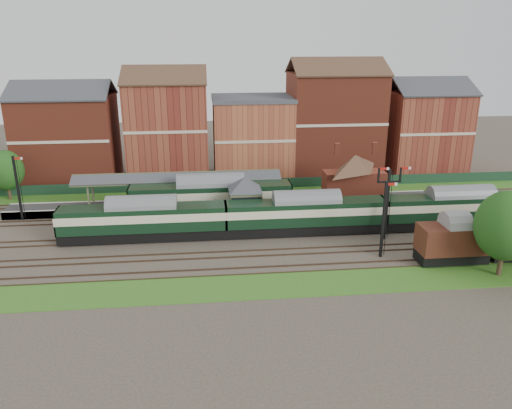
{
  "coord_description": "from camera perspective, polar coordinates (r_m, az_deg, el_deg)",
  "views": [
    {
      "loc": [
        -7.53,
        -51.96,
        21.49
      ],
      "look_at": [
        -1.84,
        2.0,
        3.0
      ],
      "focal_mm": 35.0,
      "sensor_mm": 36.0,
      "label": 1
    }
  ],
  "objects": [
    {
      "name": "signal_box",
      "position": [
        58.34,
        -1.26,
        0.53
      ],
      "size": [
        5.4,
        5.4,
        6.0
      ],
      "color": "#5A6E4E",
      "rests_on": "ground"
    },
    {
      "name": "semaphore_bracket",
      "position": [
        55.8,
        14.82,
        0.59
      ],
      "size": [
        3.6,
        0.25,
        8.18
      ],
      "color": "black",
      "rests_on": "ground"
    },
    {
      "name": "brick_hut",
      "position": [
        60.14,
        6.37,
        -1.03
      ],
      "size": [
        3.2,
        2.64,
        2.94
      ],
      "color": "maroon",
      "rests_on": "ground"
    },
    {
      "name": "grass_front",
      "position": [
        45.98,
        4.17,
        -9.06
      ],
      "size": [
        90.0,
        5.0,
        0.06
      ],
      "primitive_type": "cube",
      "color": "#2D6619",
      "rests_on": "ground"
    },
    {
      "name": "semaphore_siding",
      "position": [
        51.28,
        14.39,
        -1.55
      ],
      "size": [
        1.23,
        0.25,
        8.0
      ],
      "color": "black",
      "rests_on": "ground"
    },
    {
      "name": "fence",
      "position": [
        73.35,
        0.12,
        2.39
      ],
      "size": [
        90.0,
        0.12,
        1.5
      ],
      "primitive_type": "cube",
      "color": "#193823",
      "rests_on": "ground"
    },
    {
      "name": "station_building",
      "position": [
        67.06,
        11.15,
        3.3
      ],
      "size": [
        8.1,
        8.1,
        5.9
      ],
      "color": "brown",
      "rests_on": "platform"
    },
    {
      "name": "platform_railcar",
      "position": [
        61.42,
        -5.16,
        0.87
      ],
      "size": [
        19.75,
        3.11,
        4.55
      ],
      "color": "black",
      "rests_on": "ground"
    },
    {
      "name": "tree_far",
      "position": [
        50.84,
        26.73,
        -2.19
      ],
      "size": [
        5.69,
        5.69,
        8.3
      ],
      "color": "#382619",
      "rests_on": "ground"
    },
    {
      "name": "dmu_train",
      "position": [
        56.45,
        5.75,
        -1.0
      ],
      "size": [
        54.33,
        2.86,
        4.17
      ],
      "color": "black",
      "rests_on": "ground"
    },
    {
      "name": "tree_back",
      "position": [
        75.41,
        -26.7,
        3.52
      ],
      "size": [
        4.74,
        4.74,
        6.92
      ],
      "color": "#382619",
      "rests_on": "ground"
    },
    {
      "name": "goods_van_a",
      "position": [
        52.82,
        21.59,
        -3.85
      ],
      "size": [
        6.79,
        2.94,
        4.12
      ],
      "color": "black",
      "rests_on": "ground"
    },
    {
      "name": "platform",
      "position": [
        65.23,
        -3.48,
        0.01
      ],
      "size": [
        55.0,
        3.4,
        1.0
      ],
      "primitive_type": "cube",
      "color": "#2D2D2D",
      "rests_on": "ground"
    },
    {
      "name": "canopy",
      "position": [
        64.07,
        -8.92,
        3.29
      ],
      "size": [
        26.0,
        3.89,
        4.08
      ],
      "color": "#505535",
      "rests_on": "platform"
    },
    {
      "name": "town_backdrop",
      "position": [
        78.65,
        -0.56,
        8.2
      ],
      "size": [
        69.0,
        10.0,
        16.0
      ],
      "color": "brown",
      "rests_on": "ground"
    },
    {
      "name": "semaphore_platform_end",
      "position": [
        66.32,
        -25.57,
        1.79
      ],
      "size": [
        1.23,
        0.25,
        8.0
      ],
      "color": "black",
      "rests_on": "ground"
    },
    {
      "name": "grass_back",
      "position": [
        71.66,
        0.29,
        1.39
      ],
      "size": [
        90.0,
        4.5,
        0.06
      ],
      "primitive_type": "cube",
      "color": "#2D6619",
      "rests_on": "ground"
    },
    {
      "name": "ground",
      "position": [
        56.73,
        2.07,
        -3.46
      ],
      "size": [
        160.0,
        160.0,
        0.0
      ],
      "primitive_type": "plane",
      "color": "#473D33",
      "rests_on": "ground"
    }
  ]
}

